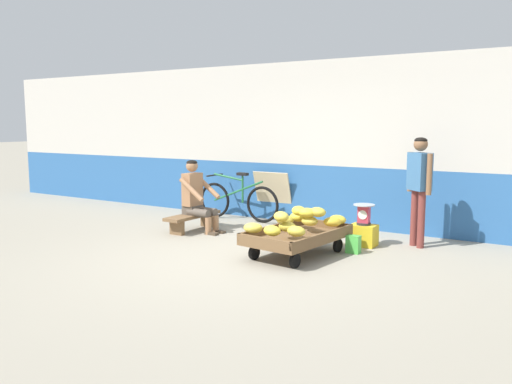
{
  "coord_description": "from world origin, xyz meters",
  "views": [
    {
      "loc": [
        3.66,
        -5.31,
        1.73
      ],
      "look_at": [
        -0.24,
        0.98,
        0.75
      ],
      "focal_mm": 36.83,
      "sensor_mm": 36.0,
      "label": 1
    }
  ],
  "objects_px": {
    "banana_cart": "(297,238)",
    "sign_board": "(274,196)",
    "vendor_seated": "(197,196)",
    "plastic_crate": "(363,235)",
    "weighing_scale": "(364,214)",
    "bicycle_near_left": "(238,200)",
    "low_bench": "(193,218)",
    "customer_adult": "(419,179)",
    "shopping_bag": "(353,244)"
  },
  "relations": [
    {
      "from": "plastic_crate",
      "to": "customer_adult",
      "type": "distance_m",
      "value": 1.09
    },
    {
      "from": "banana_cart",
      "to": "customer_adult",
      "type": "relative_size",
      "value": 1.0
    },
    {
      "from": "plastic_crate",
      "to": "shopping_bag",
      "type": "distance_m",
      "value": 0.48
    },
    {
      "from": "vendor_seated",
      "to": "weighing_scale",
      "type": "relative_size",
      "value": 3.8
    },
    {
      "from": "bicycle_near_left",
      "to": "shopping_bag",
      "type": "relative_size",
      "value": 6.92
    },
    {
      "from": "bicycle_near_left",
      "to": "sign_board",
      "type": "xyz_separation_m",
      "value": [
        0.54,
        0.35,
        0.08
      ]
    },
    {
      "from": "bicycle_near_left",
      "to": "customer_adult",
      "type": "distance_m",
      "value": 3.35
    },
    {
      "from": "low_bench",
      "to": "bicycle_near_left",
      "type": "distance_m",
      "value": 1.17
    },
    {
      "from": "customer_adult",
      "to": "weighing_scale",
      "type": "bearing_deg",
      "value": -152.43
    },
    {
      "from": "vendor_seated",
      "to": "banana_cart",
      "type": "bearing_deg",
      "value": -14.71
    },
    {
      "from": "sign_board",
      "to": "shopping_bag",
      "type": "height_order",
      "value": "sign_board"
    },
    {
      "from": "bicycle_near_left",
      "to": "customer_adult",
      "type": "bearing_deg",
      "value": -6.45
    },
    {
      "from": "vendor_seated",
      "to": "customer_adult",
      "type": "xyz_separation_m",
      "value": [
        3.29,
        0.79,
        0.38
      ]
    },
    {
      "from": "shopping_bag",
      "to": "customer_adult",
      "type": "bearing_deg",
      "value": 52.89
    },
    {
      "from": "vendor_seated",
      "to": "plastic_crate",
      "type": "relative_size",
      "value": 3.17
    },
    {
      "from": "plastic_crate",
      "to": "shopping_bag",
      "type": "bearing_deg",
      "value": -85.45
    },
    {
      "from": "customer_adult",
      "to": "shopping_bag",
      "type": "xyz_separation_m",
      "value": [
        -0.62,
        -0.82,
        -0.83
      ]
    },
    {
      "from": "plastic_crate",
      "to": "bicycle_near_left",
      "type": "height_order",
      "value": "bicycle_near_left"
    },
    {
      "from": "plastic_crate",
      "to": "shopping_bag",
      "type": "relative_size",
      "value": 1.5
    },
    {
      "from": "plastic_crate",
      "to": "bicycle_near_left",
      "type": "bearing_deg",
      "value": 164.73
    },
    {
      "from": "banana_cart",
      "to": "vendor_seated",
      "type": "bearing_deg",
      "value": 165.29
    },
    {
      "from": "weighing_scale",
      "to": "bicycle_near_left",
      "type": "height_order",
      "value": "bicycle_near_left"
    },
    {
      "from": "shopping_bag",
      "to": "vendor_seated",
      "type": "bearing_deg",
      "value": 179.24
    },
    {
      "from": "shopping_bag",
      "to": "sign_board",
      "type": "bearing_deg",
      "value": 143.96
    },
    {
      "from": "banana_cart",
      "to": "low_bench",
      "type": "distance_m",
      "value": 2.25
    },
    {
      "from": "banana_cart",
      "to": "shopping_bag",
      "type": "height_order",
      "value": "banana_cart"
    },
    {
      "from": "banana_cart",
      "to": "weighing_scale",
      "type": "bearing_deg",
      "value": 61.57
    },
    {
      "from": "sign_board",
      "to": "customer_adult",
      "type": "xyz_separation_m",
      "value": [
        2.74,
        -0.72,
        0.52
      ]
    },
    {
      "from": "low_bench",
      "to": "vendor_seated",
      "type": "bearing_deg",
      "value": -2.86
    },
    {
      "from": "sign_board",
      "to": "plastic_crate",
      "type": "bearing_deg",
      "value": -27.06
    },
    {
      "from": "vendor_seated",
      "to": "shopping_bag",
      "type": "height_order",
      "value": "vendor_seated"
    },
    {
      "from": "vendor_seated",
      "to": "sign_board",
      "type": "height_order",
      "value": "vendor_seated"
    },
    {
      "from": "banana_cart",
      "to": "bicycle_near_left",
      "type": "xyz_separation_m",
      "value": [
        -2.08,
        1.71,
        0.11
      ]
    },
    {
      "from": "vendor_seated",
      "to": "plastic_crate",
      "type": "bearing_deg",
      "value": 9.57
    },
    {
      "from": "banana_cart",
      "to": "sign_board",
      "type": "bearing_deg",
      "value": 126.89
    },
    {
      "from": "vendor_seated",
      "to": "shopping_bag",
      "type": "xyz_separation_m",
      "value": [
        2.67,
        -0.04,
        -0.45
      ]
    },
    {
      "from": "low_bench",
      "to": "customer_adult",
      "type": "relative_size",
      "value": 0.72
    },
    {
      "from": "banana_cart",
      "to": "weighing_scale",
      "type": "xyz_separation_m",
      "value": [
        0.54,
        0.99,
        0.21
      ]
    },
    {
      "from": "plastic_crate",
      "to": "customer_adult",
      "type": "height_order",
      "value": "customer_adult"
    },
    {
      "from": "plastic_crate",
      "to": "bicycle_near_left",
      "type": "distance_m",
      "value": 2.72
    },
    {
      "from": "vendor_seated",
      "to": "sign_board",
      "type": "xyz_separation_m",
      "value": [
        0.55,
        1.5,
        -0.14
      ]
    },
    {
      "from": "plastic_crate",
      "to": "weighing_scale",
      "type": "height_order",
      "value": "weighing_scale"
    },
    {
      "from": "customer_adult",
      "to": "plastic_crate",
      "type": "bearing_deg",
      "value": -152.51
    },
    {
      "from": "low_bench",
      "to": "sign_board",
      "type": "bearing_deg",
      "value": 66.97
    },
    {
      "from": "sign_board",
      "to": "bicycle_near_left",
      "type": "bearing_deg",
      "value": -146.99
    },
    {
      "from": "low_bench",
      "to": "weighing_scale",
      "type": "relative_size",
      "value": 3.68
    },
    {
      "from": "weighing_scale",
      "to": "customer_adult",
      "type": "xyz_separation_m",
      "value": [
        0.66,
        0.34,
        0.5
      ]
    },
    {
      "from": "bicycle_near_left",
      "to": "sign_board",
      "type": "relative_size",
      "value": 1.91
    },
    {
      "from": "weighing_scale",
      "to": "sign_board",
      "type": "relative_size",
      "value": 0.34
    },
    {
      "from": "weighing_scale",
      "to": "bicycle_near_left",
      "type": "relative_size",
      "value": 0.18
    }
  ]
}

